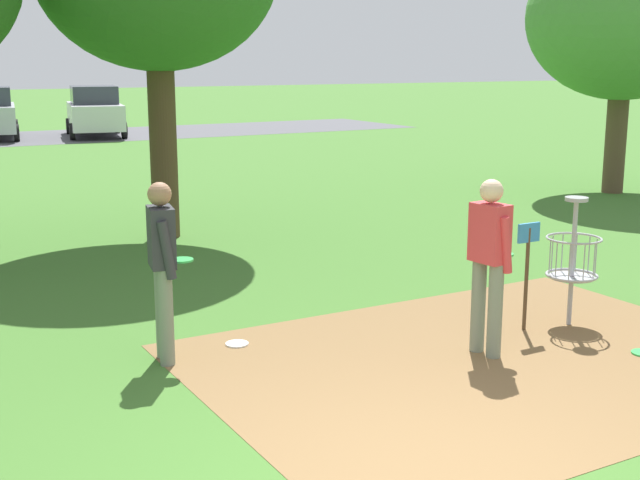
# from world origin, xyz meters

# --- Properties ---
(dirt_tee_pad) EXTENTS (5.46, 4.10, 0.01)m
(dirt_tee_pad) POSITION_xyz_m (1.97, 1.78, 0.00)
(dirt_tee_pad) COLOR brown
(dirt_tee_pad) RESTS_ON ground
(disc_golf_basket) EXTENTS (0.98, 0.58, 1.39)m
(disc_golf_basket) POSITION_xyz_m (3.41, 2.23, 0.75)
(disc_golf_basket) COLOR #9E9EA3
(disc_golf_basket) RESTS_ON ground
(player_throwing) EXTENTS (0.42, 0.48, 1.71)m
(player_throwing) POSITION_xyz_m (2.08, 1.95, 0.97)
(player_throwing) COLOR slate
(player_throwing) RESTS_ON ground
(player_waiting_left) EXTENTS (0.43, 0.49, 1.71)m
(player_waiting_left) POSITION_xyz_m (-0.68, 3.30, 0.97)
(player_waiting_left) COLOR slate
(player_waiting_left) RESTS_ON ground
(frisbee_mid_grass) EXTENTS (0.23, 0.23, 0.02)m
(frisbee_mid_grass) POSITION_xyz_m (0.09, 3.38, 0.01)
(frisbee_mid_grass) COLOR white
(frisbee_mid_grass) RESTS_ON ground
(tree_mid_right) EXTENTS (4.01, 4.01, 5.36)m
(tree_mid_right) POSITION_xyz_m (11.17, 8.49, 3.64)
(tree_mid_right) COLOR brown
(tree_mid_right) RESTS_ON ground
(parked_car_rightmost) EXTENTS (2.56, 4.46, 1.84)m
(parked_car_rightmost) POSITION_xyz_m (5.16, 27.40, 0.92)
(parked_car_rightmost) COLOR silver
(parked_car_rightmost) RESTS_ON ground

